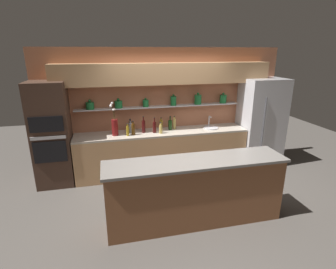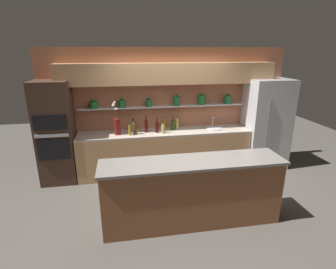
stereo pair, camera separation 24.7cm
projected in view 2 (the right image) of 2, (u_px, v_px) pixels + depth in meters
ground_plane at (183, 201)px, 4.61m from camera, size 12.00×12.00×0.00m
back_wall_unit at (168, 99)px, 5.57m from camera, size 5.20×0.44×2.60m
back_counter_unit at (165, 152)px, 5.62m from camera, size 3.58×0.62×0.92m
island_counter at (192, 192)px, 3.92m from camera, size 2.70×0.61×1.02m
refrigerator at (266, 124)px, 5.79m from camera, size 0.90×0.73×1.96m
oven_tower at (56, 133)px, 5.09m from camera, size 0.68×0.64×2.01m
flower_vase at (117, 125)px, 5.21m from camera, size 0.14×0.15×0.68m
sink_fixture at (214, 128)px, 5.65m from camera, size 0.32×0.32×0.25m
bottle_wine_0 at (146, 126)px, 5.38m from camera, size 0.07×0.07×0.35m
bottle_wine_1 at (173, 125)px, 5.56m from camera, size 0.08×0.08×0.30m
bottle_spirit_2 at (135, 129)px, 5.26m from camera, size 0.07×0.07×0.28m
bottle_oil_3 at (164, 124)px, 5.61m from camera, size 0.07×0.07×0.25m
bottle_oil_4 at (130, 130)px, 5.21m from camera, size 0.06×0.06×0.25m
bottle_wine_5 at (157, 127)px, 5.37m from camera, size 0.07×0.07×0.32m
bottle_spirit_6 at (133, 127)px, 5.41m from camera, size 0.07×0.07×0.26m
bottle_spirit_7 at (177, 124)px, 5.61m from camera, size 0.07×0.07×0.29m
bottle_spirit_8 at (163, 129)px, 5.33m from camera, size 0.07×0.07×0.23m
bottle_spirit_9 at (133, 126)px, 5.50m from camera, size 0.07×0.07×0.26m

